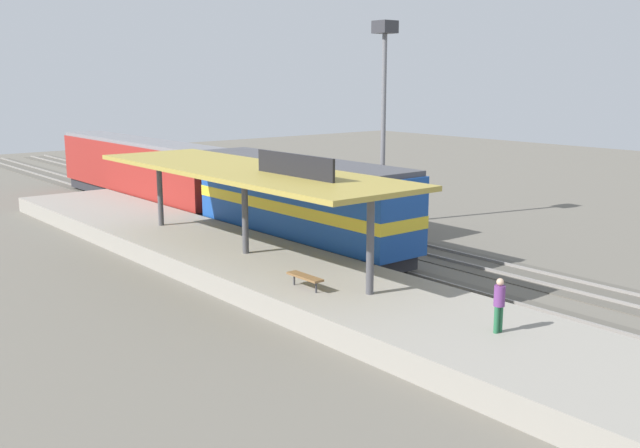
% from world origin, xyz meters
% --- Properties ---
extents(ground_plane, '(120.00, 120.00, 0.00)m').
position_xyz_m(ground_plane, '(2.00, 0.00, 0.00)').
color(ground_plane, '#666056').
extents(track_near, '(3.20, 110.00, 0.16)m').
position_xyz_m(track_near, '(0.00, 0.00, 0.03)').
color(track_near, '#565249').
rests_on(track_near, ground).
extents(track_far, '(3.20, 110.00, 0.16)m').
position_xyz_m(track_far, '(4.60, 0.00, 0.03)').
color(track_far, '#565249').
rests_on(track_far, ground).
extents(platform, '(6.00, 44.00, 0.90)m').
position_xyz_m(platform, '(-4.60, 0.00, 0.45)').
color(platform, gray).
rests_on(platform, ground).
extents(station_canopy, '(5.20, 18.00, 4.70)m').
position_xyz_m(station_canopy, '(-4.60, -0.09, 4.53)').
color(station_canopy, '#47474C').
rests_on(station_canopy, platform).
extents(platform_bench, '(0.44, 1.70, 0.50)m').
position_xyz_m(platform_bench, '(-6.00, -6.02, 1.34)').
color(platform_bench, '#333338').
rests_on(platform_bench, platform).
extents(locomotive, '(2.93, 14.43, 4.44)m').
position_xyz_m(locomotive, '(0.00, 1.93, 2.41)').
color(locomotive, '#28282D').
rests_on(locomotive, track_near).
extents(passenger_carriage_single, '(2.90, 20.00, 4.24)m').
position_xyz_m(passenger_carriage_single, '(0.00, 19.93, 2.31)').
color(passenger_carriage_single, '#28282D').
rests_on(passenger_carriage_single, track_near).
extents(freight_car, '(2.80, 12.00, 3.54)m').
position_xyz_m(freight_car, '(4.60, 5.76, 1.97)').
color(freight_car, '#28282D').
rests_on(freight_car, track_far).
extents(light_mast, '(1.10, 1.10, 11.70)m').
position_xyz_m(light_mast, '(7.80, 4.10, 8.40)').
color(light_mast, slate).
rests_on(light_mast, ground).
extents(person_waiting, '(0.34, 0.34, 1.71)m').
position_xyz_m(person_waiting, '(-4.32, -13.41, 1.85)').
color(person_waiting, '#23603D').
rests_on(person_waiting, platform).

